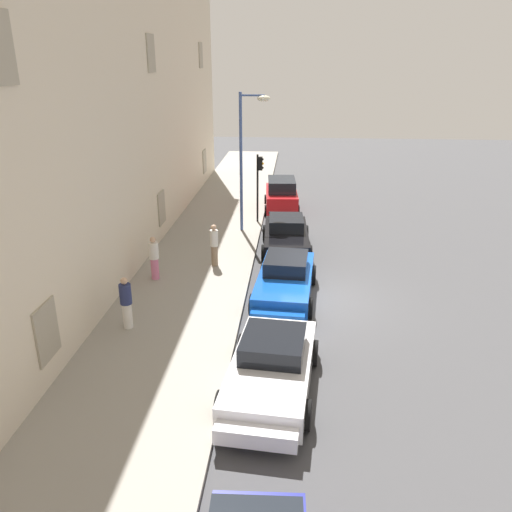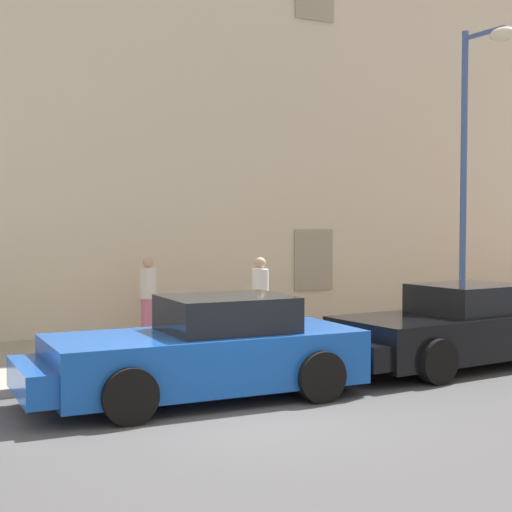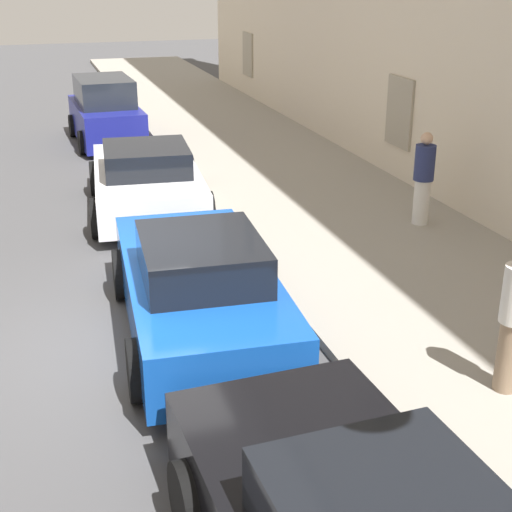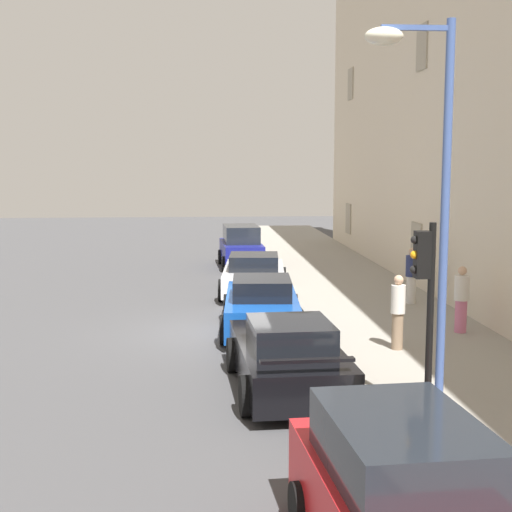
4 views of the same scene
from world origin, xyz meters
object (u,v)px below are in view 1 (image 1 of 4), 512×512
(sportscar_white_middle, at_px, (286,238))
(sportscar_yellow_flank, at_px, (285,284))
(pedestrian_admiring, at_px, (154,258))
(pedestrian_bystander, at_px, (126,302))
(street_lamp, at_px, (249,139))
(pedestrian_strolling, at_px, (214,245))
(hatchback_distant, at_px, (281,196))
(sportscar_red_lead, at_px, (271,372))
(traffic_light, at_px, (259,176))

(sportscar_white_middle, bearing_deg, sportscar_yellow_flank, -179.25)
(sportscar_white_middle, relative_size, pedestrian_admiring, 2.89)
(pedestrian_admiring, height_order, pedestrian_bystander, pedestrian_bystander)
(pedestrian_admiring, distance_m, pedestrian_bystander, 3.80)
(street_lamp, bearing_deg, pedestrian_strolling, 168.00)
(pedestrian_admiring, xyz_separation_m, pedestrian_strolling, (1.51, -2.05, 0.03))
(hatchback_distant, xyz_separation_m, pedestrian_admiring, (-10.32, 4.46, 0.19))
(sportscar_yellow_flank, height_order, pedestrian_strolling, pedestrian_strolling)
(sportscar_red_lead, xyz_separation_m, pedestrian_strolling, (8.11, 2.69, 0.41))
(sportscar_red_lead, height_order, street_lamp, street_lamp)
(hatchback_distant, height_order, pedestrian_bystander, pedestrian_bystander)
(sportscar_red_lead, relative_size, traffic_light, 1.41)
(sportscar_red_lead, bearing_deg, hatchback_distant, 0.94)
(sportscar_red_lead, height_order, pedestrian_bystander, pedestrian_bystander)
(sportscar_yellow_flank, bearing_deg, street_lamp, 14.37)
(sportscar_white_middle, distance_m, hatchback_distant, 6.63)
(sportscar_red_lead, height_order, sportscar_white_middle, sportscar_white_middle)
(sportscar_red_lead, distance_m, pedestrian_admiring, 8.13)
(sportscar_yellow_flank, distance_m, pedestrian_bystander, 5.45)
(pedestrian_strolling, bearing_deg, hatchback_distant, -15.28)
(pedestrian_strolling, relative_size, pedestrian_bystander, 1.02)
(street_lamp, bearing_deg, sportscar_white_middle, -143.64)
(sportscar_red_lead, height_order, pedestrian_admiring, pedestrian_admiring)
(street_lamp, bearing_deg, sportscar_yellow_flank, -165.63)
(pedestrian_admiring, distance_m, pedestrian_strolling, 2.54)
(sportscar_white_middle, height_order, hatchback_distant, hatchback_distant)
(street_lamp, height_order, pedestrian_bystander, street_lamp)
(traffic_light, distance_m, pedestrian_admiring, 8.51)
(sportscar_yellow_flank, relative_size, hatchback_distant, 1.29)
(traffic_light, relative_size, pedestrian_strolling, 2.00)
(pedestrian_strolling, bearing_deg, pedestrian_bystander, 160.35)
(traffic_light, bearing_deg, street_lamp, 166.36)
(sportscar_red_lead, distance_m, hatchback_distant, 16.92)
(sportscar_yellow_flank, relative_size, pedestrian_admiring, 2.96)
(sportscar_white_middle, height_order, pedestrian_strolling, pedestrian_strolling)
(traffic_light, height_order, pedestrian_bystander, traffic_light)
(pedestrian_admiring, height_order, pedestrian_strolling, pedestrian_strolling)
(pedestrian_bystander, bearing_deg, pedestrian_strolling, -19.65)
(pedestrian_admiring, relative_size, pedestrian_strolling, 0.98)
(sportscar_red_lead, xyz_separation_m, pedestrian_admiring, (6.60, 4.73, 0.37))
(street_lamp, xyz_separation_m, pedestrian_admiring, (-6.20, 3.04, -3.53))
(pedestrian_admiring, bearing_deg, sportscar_white_middle, -52.79)
(traffic_light, xyz_separation_m, pedestrian_admiring, (-7.65, 3.40, -1.50))
(sportscar_red_lead, xyz_separation_m, pedestrian_bystander, (2.80, 4.58, 0.38))
(pedestrian_strolling, bearing_deg, pedestrian_admiring, 126.40)
(sportscar_yellow_flank, relative_size, pedestrian_bystander, 2.94)
(street_lamp, relative_size, pedestrian_bystander, 3.81)
(pedestrian_admiring, bearing_deg, hatchback_distant, -23.34)
(sportscar_yellow_flank, distance_m, sportscar_white_middle, 4.93)
(sportscar_yellow_flank, bearing_deg, hatchback_distant, 2.43)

